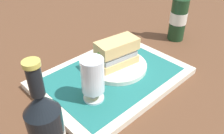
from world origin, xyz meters
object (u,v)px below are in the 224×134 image
at_px(plate, 117,66).
at_px(second_bottle, 179,14).
at_px(beer_glass, 93,79).
at_px(sandwich, 116,53).

bearing_deg(plate, second_bottle, -179.18).
relative_size(plate, beer_glass, 1.52).
bearing_deg(plate, beer_glass, 22.52).
relative_size(plate, sandwich, 1.38).
height_order(plate, second_bottle, second_bottle).
relative_size(sandwich, second_bottle, 0.52).
bearing_deg(second_bottle, sandwich, 0.73).
xyz_separation_m(plate, second_bottle, (-0.34, -0.00, 0.08)).
bearing_deg(sandwich, second_bottle, -170.87).
height_order(beer_glass, second_bottle, second_bottle).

